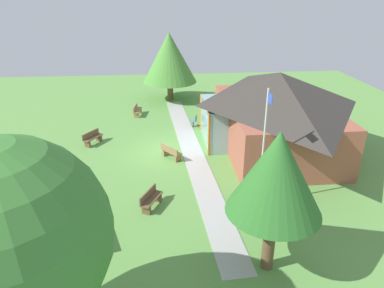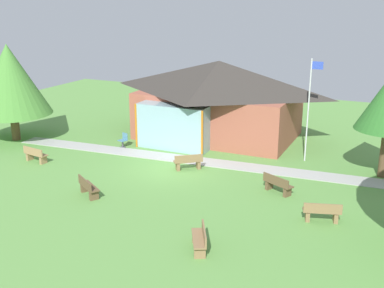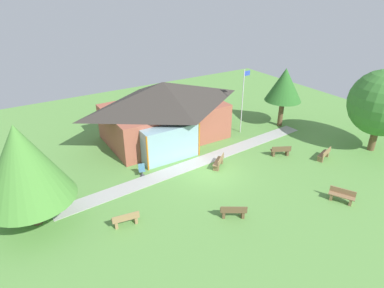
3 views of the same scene
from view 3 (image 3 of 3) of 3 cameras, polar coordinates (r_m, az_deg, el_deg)
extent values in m
plane|color=#609947|center=(23.42, 3.55, -4.97)|extent=(44.00, 44.00, 0.00)
cube|color=#A35642|center=(28.03, -4.75, 3.92)|extent=(9.52, 6.09, 2.95)
pyramid|color=#38332D|center=(27.18, -4.94, 8.65)|extent=(10.52, 7.09, 1.91)
cube|color=#8CB2BF|center=(24.54, -3.74, 0.14)|extent=(4.28, 1.20, 2.65)
cylinder|color=orange|center=(23.24, -7.68, -1.67)|extent=(0.12, 0.12, 2.65)
cylinder|color=orange|center=(25.05, 1.22, 0.77)|extent=(0.12, 0.12, 2.65)
cube|color=#ADADA8|center=(24.68, 1.17, -3.10)|extent=(21.36, 2.76, 0.03)
cylinder|color=silver|center=(28.76, 8.65, 7.15)|extent=(0.08, 0.08, 5.61)
cube|color=blue|center=(28.25, 9.47, 11.94)|extent=(0.60, 0.02, 0.40)
cube|color=brown|center=(26.29, 14.98, -1.02)|extent=(1.54, 1.07, 0.06)
cube|color=brown|center=(26.23, 13.79, -1.56)|extent=(0.32, 0.43, 0.39)
cube|color=brown|center=(26.60, 16.04, -1.45)|extent=(0.32, 0.43, 0.39)
cube|color=brown|center=(26.04, 15.17, -0.80)|extent=(1.37, 0.73, 0.36)
cube|color=olive|center=(23.92, 4.55, -3.01)|extent=(1.45, 1.28, 0.06)
cube|color=olive|center=(23.59, 4.17, -4.18)|extent=(0.37, 0.41, 0.39)
cube|color=olive|center=(24.51, 4.87, -2.93)|extent=(0.37, 0.41, 0.39)
cube|color=olive|center=(23.78, 5.00, -2.65)|extent=(1.21, 0.98, 0.36)
cube|color=olive|center=(26.79, 21.75, -1.56)|extent=(1.56, 0.86, 0.06)
cube|color=olive|center=(26.43, 21.23, -2.47)|extent=(0.27, 0.43, 0.39)
cube|color=olive|center=(27.38, 22.07, -1.61)|extent=(0.27, 0.43, 0.39)
cube|color=olive|center=(26.65, 22.20, -1.28)|extent=(1.45, 0.50, 0.36)
cube|color=#9E7A51|center=(19.00, -11.39, -12.39)|extent=(1.55, 0.65, 0.06)
cube|color=#9E7A51|center=(19.10, -12.97, -13.33)|extent=(0.22, 0.42, 0.39)
cube|color=#9E7A51|center=(19.24, -9.70, -12.63)|extent=(0.22, 0.42, 0.39)
cube|color=#9E7A51|center=(18.72, -11.31, -12.23)|extent=(1.49, 0.28, 0.36)
cube|color=brown|center=(19.31, 7.14, -11.28)|extent=(1.50, 1.18, 0.06)
cube|color=brown|center=(19.42, 5.45, -11.89)|extent=(0.35, 0.42, 0.39)
cube|color=brown|center=(19.54, 8.74, -11.84)|extent=(0.35, 0.42, 0.39)
cube|color=brown|center=(19.03, 7.24, -11.13)|extent=(1.29, 0.86, 0.36)
cube|color=olive|center=(22.25, 24.38, -8.11)|extent=(1.09, 1.53, 0.06)
cube|color=olive|center=(22.38, 25.65, -8.97)|extent=(0.43, 0.33, 0.39)
cube|color=olive|center=(22.40, 22.88, -8.32)|extent=(0.43, 0.33, 0.39)
cube|color=olive|center=(22.30, 24.55, -7.42)|extent=(0.76, 1.35, 0.36)
cube|color=teal|center=(23.06, -8.62, -4.51)|extent=(0.55, 0.55, 0.04)
cube|color=teal|center=(23.12, -8.71, -3.79)|extent=(0.43, 0.17, 0.40)
cylinder|color=#4C4C51|center=(23.18, -8.58, -4.99)|extent=(0.10, 0.10, 0.42)
cylinder|color=#4C4C51|center=(23.29, -8.55, -5.41)|extent=(0.36, 0.36, 0.02)
cylinder|color=brown|center=(20.43, -25.43, -10.31)|extent=(0.52, 0.52, 1.69)
cone|color=#4C8C38|center=(18.92, -27.18, -2.98)|extent=(4.77, 4.77, 4.30)
cylinder|color=brown|center=(29.65, 28.78, 0.91)|extent=(0.53, 0.53, 2.05)
sphere|color=#3D7F33|center=(28.67, 30.04, 6.14)|extent=(5.01, 5.01, 5.01)
cylinder|color=brown|center=(31.44, 15.05, 5.16)|extent=(0.44, 0.44, 2.45)
cone|color=#2D6B28|center=(30.61, 15.64, 9.83)|extent=(3.23, 3.23, 2.91)
camera|label=1|loc=(35.51, 32.68, 18.02)|focal=32.78mm
camera|label=2|loc=(23.28, 67.62, 0.82)|focal=44.38mm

